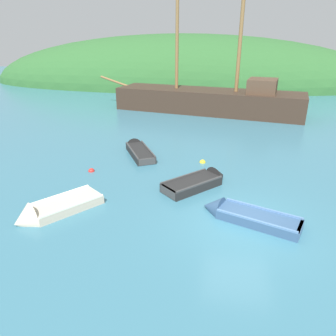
{
  "coord_description": "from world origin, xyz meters",
  "views": [
    {
      "loc": [
        -1.11,
        -9.5,
        5.93
      ],
      "look_at": [
        -3.22,
        4.13,
        0.19
      ],
      "focal_mm": 33.22,
      "sensor_mm": 36.0,
      "label": 1
    }
  ],
  "objects": [
    {
      "name": "buoy_yellow",
      "position": [
        -1.63,
        5.6,
        0.0
      ],
      "size": [
        0.31,
        0.31,
        0.31
      ],
      "primitive_type": "sphere",
      "color": "yellow",
      "rests_on": "ground"
    },
    {
      "name": "rowboat_outer_right",
      "position": [
        -5.31,
        6.53,
        0.12
      ],
      "size": [
        2.53,
        3.65,
        0.93
      ],
      "rotation": [
        0.0,
        0.0,
        2.05
      ],
      "color": "black",
      "rests_on": "ground"
    },
    {
      "name": "rowboat_far",
      "position": [
        0.08,
        0.33,
        0.11
      ],
      "size": [
        3.59,
        2.25,
        0.97
      ],
      "rotation": [
        0.0,
        0.0,
        2.75
      ],
      "color": "#335175",
      "rests_on": "ground"
    },
    {
      "name": "ground_plane",
      "position": [
        0.0,
        0.0,
        0.0
      ],
      "size": [
        120.0,
        120.0,
        0.0
      ],
      "primitive_type": "plane",
      "color": "teal"
    },
    {
      "name": "shore_hill",
      "position": [
        -6.26,
        35.72,
        0.0
      ],
      "size": [
        55.14,
        19.1,
        13.3
      ],
      "primitive_type": "ellipsoid",
      "color": "#2D602D",
      "rests_on": "ground"
    },
    {
      "name": "sailing_ship",
      "position": [
        -1.72,
        17.81,
        0.7
      ],
      "size": [
        18.59,
        7.16,
        10.78
      ],
      "rotation": [
        0.0,
        0.0,
        2.93
      ],
      "color": "#38281E",
      "rests_on": "ground"
    },
    {
      "name": "buoy_red",
      "position": [
        -6.9,
        3.61,
        0.0
      ],
      "size": [
        0.31,
        0.31,
        0.31
      ],
      "primitive_type": "sphere",
      "color": "red",
      "rests_on": "ground"
    },
    {
      "name": "rowboat_near_dock",
      "position": [
        -6.82,
        -0.38,
        0.1
      ],
      "size": [
        2.91,
        3.2,
        1.15
      ],
      "rotation": [
        0.0,
        0.0,
        4.03
      ],
      "color": "beige",
      "rests_on": "ground"
    },
    {
      "name": "rowboat_outer_left",
      "position": [
        -1.59,
        2.86,
        0.13
      ],
      "size": [
        3.02,
        3.07,
        1.05
      ],
      "rotation": [
        0.0,
        0.0,
        0.8
      ],
      "color": "black",
      "rests_on": "ground"
    }
  ]
}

